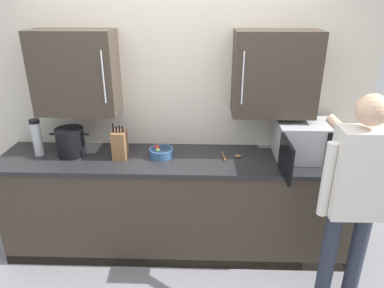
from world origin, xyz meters
name	(u,v)px	position (x,y,z in m)	size (l,w,h in m)	color
back_wall_tiled	(176,92)	(0.00, 1.11, 1.43)	(3.43, 0.44, 2.73)	beige
counter_unit	(176,205)	(0.00, 0.80, 0.47)	(3.02, 0.62, 0.93)	#3D3328
microwave_oven	(303,141)	(1.08, 0.83, 1.09)	(0.50, 0.73, 0.31)	#B7BABF
fruit_bowl	(161,152)	(-0.12, 0.83, 0.98)	(0.21, 0.21, 0.09)	#335684
wooden_spoon	(232,156)	(0.49, 0.83, 0.94)	(0.17, 0.19, 0.02)	brown
thermos_flask	(37,137)	(-1.18, 0.83, 1.10)	(0.09, 0.09, 0.32)	#B7BABF
knife_block	(120,144)	(-0.46, 0.80, 1.06)	(0.11, 0.15, 0.31)	brown
stock_pot	(70,142)	(-0.89, 0.83, 1.06)	(0.33, 0.24, 0.27)	black
person_figure	(354,193)	(1.25, 0.15, 1.00)	(0.44, 0.52, 1.68)	#282D3D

